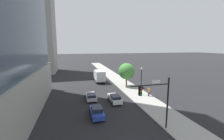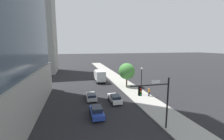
% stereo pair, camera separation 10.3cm
% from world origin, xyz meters
% --- Properties ---
extents(sidewalk, '(4.91, 120.00, 0.15)m').
position_xyz_m(sidewalk, '(8.18, 20.00, 0.07)').
color(sidewalk, '#9E9B93').
rests_on(sidewalk, ground).
extents(construction_building, '(18.94, 14.37, 40.58)m').
position_xyz_m(construction_building, '(-18.36, 52.90, 17.72)').
color(construction_building, '#9E9B93').
rests_on(construction_building, ground).
extents(traffic_light_pole, '(4.98, 0.48, 6.42)m').
position_xyz_m(traffic_light_pole, '(4.55, 4.38, 4.42)').
color(traffic_light_pole, black).
rests_on(traffic_light_pole, sidewalk).
extents(street_lamp, '(0.44, 0.44, 5.74)m').
position_xyz_m(street_lamp, '(8.71, 17.18, 3.92)').
color(street_lamp, black).
rests_on(street_lamp, sidewalk).
extents(street_tree, '(4.12, 4.12, 5.90)m').
position_xyz_m(street_tree, '(8.09, 24.47, 3.98)').
color(street_tree, brown).
rests_on(street_tree, sidewalk).
extents(car_blue, '(1.75, 4.27, 1.55)m').
position_xyz_m(car_blue, '(-1.79, 9.82, 0.77)').
color(car_blue, '#233D9E').
rests_on(car_blue, ground).
extents(car_silver, '(1.84, 4.43, 1.34)m').
position_xyz_m(car_silver, '(-1.79, 17.12, 0.69)').
color(car_silver, '#B7B7BC').
rests_on(car_silver, ground).
extents(car_white, '(1.72, 4.66, 1.47)m').
position_xyz_m(car_white, '(2.30, 14.77, 0.75)').
color(car_white, silver).
rests_on(car_white, ground).
extents(box_truck, '(2.46, 6.83, 3.39)m').
position_xyz_m(box_truck, '(2.30, 31.43, 1.88)').
color(box_truck, silver).
rests_on(box_truck, ground).
extents(pedestrian_orange_shirt, '(0.34, 0.34, 1.71)m').
position_xyz_m(pedestrian_orange_shirt, '(9.83, 15.87, 1.02)').
color(pedestrian_orange_shirt, black).
rests_on(pedestrian_orange_shirt, sidewalk).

